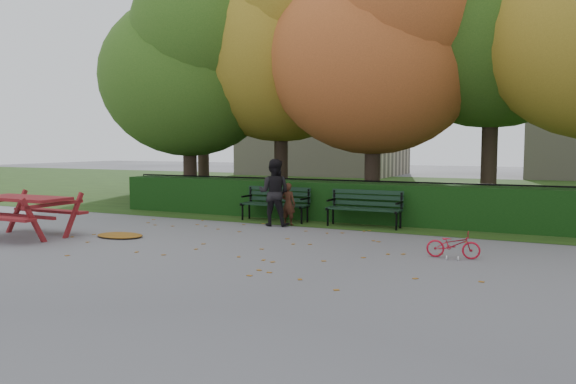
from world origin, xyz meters
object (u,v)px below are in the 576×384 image
at_px(picnic_table, 24,206).
at_px(bicycle, 453,245).
at_px(tree_c, 383,40).
at_px(tree_f, 206,48).
at_px(bench_right, 365,205).
at_px(child, 288,204).
at_px(adult, 274,192).
at_px(bench_left, 276,201).
at_px(tree_b, 288,34).
at_px(tree_a, 193,63).

relative_size(picnic_table, bicycle, 2.23).
bearing_deg(tree_c, tree_f, 157.65).
height_order(tree_c, tree_f, tree_f).
relative_size(bench_right, child, 1.72).
bearing_deg(bench_right, picnic_table, -142.88).
bearing_deg(tree_f, bench_right, -33.92).
bearing_deg(bicycle, adult, 58.57).
relative_size(bench_left, adult, 1.10).
relative_size(tree_b, tree_f, 0.96).
height_order(picnic_table, adult, adult).
distance_m(bench_left, adult, 0.92).
relative_size(bench_right, bicycle, 1.98).
height_order(bench_left, adult, adult).
height_order(tree_a, child, tree_a).
bearing_deg(tree_c, tree_a, -176.35).
height_order(tree_b, bench_right, tree_b).
height_order(tree_a, tree_b, tree_b).
xyz_separation_m(tree_c, child, (-1.51, -2.83, -4.30)).
distance_m(tree_b, tree_f, 5.32).
xyz_separation_m(tree_a, picnic_table, (0.19, -6.49, -3.84)).
bearing_deg(tree_f, picnic_table, -78.14).
distance_m(tree_a, bicycle, 10.95).
bearing_deg(tree_a, bench_left, -25.76).
relative_size(picnic_table, adult, 1.24).
height_order(bench_right, picnic_table, picnic_table).
bearing_deg(child, tree_c, -113.01).
bearing_deg(tree_b, bicycle, -44.50).
relative_size(tree_b, tree_c, 1.10).
xyz_separation_m(tree_b, child, (1.77, -3.61, -4.88)).
relative_size(tree_a, bicycle, 8.23).
relative_size(tree_c, picnic_table, 3.94).
bearing_deg(tree_a, child, -28.46).
xyz_separation_m(bench_right, child, (-1.78, -0.57, 0.00)).
distance_m(tree_a, adult, 6.23).
xyz_separation_m(tree_f, bicycle, (10.79, -8.49, -5.45)).
relative_size(tree_c, child, 7.64).
xyz_separation_m(picnic_table, adult, (4.05, 3.82, 0.14)).
distance_m(tree_f, picnic_table, 11.52).
bearing_deg(picnic_table, bench_right, 37.13).
relative_size(tree_b, bicycle, 9.67).
distance_m(tree_a, bench_right, 7.69).
distance_m(bench_right, bicycle, 3.92).
bearing_deg(picnic_table, bicycle, 10.86).
xyz_separation_m(tree_f, child, (6.45, -6.10, -5.17)).
bearing_deg(child, adult, 45.60).
xyz_separation_m(bench_left, bicycle, (4.96, -2.96, -0.28)).
xyz_separation_m(tree_b, adult, (1.49, -3.85, -4.59)).
bearing_deg(picnic_table, tree_f, 101.87).
relative_size(tree_c, bench_left, 4.44).
bearing_deg(tree_b, bench_left, -69.42).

